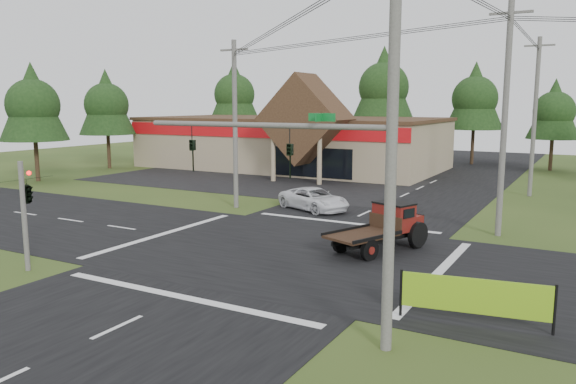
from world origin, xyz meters
The scene contains 21 objects.
ground centered at (0.00, 0.00, 0.00)m, with size 120.00×120.00×0.00m, color #2C4418.
road_ns centered at (0.00, 0.00, 0.01)m, with size 12.00×120.00×0.02m, color black.
road_ew centered at (0.00, 0.00, 0.01)m, with size 120.00×12.00×0.02m, color black.
parking_apron centered at (-14.00, 19.00, 0.01)m, with size 28.00×14.00×0.02m, color black.
cvs_building centered at (-15.70, 29.57, 2.78)m, with size 30.40×18.20×9.19m.
traffic_signal_mast centered at (5.82, -7.50, 4.43)m, with size 8.12×0.24×7.00m.
traffic_signal_corner centered at (-7.50, -7.32, 3.52)m, with size 0.53×2.48×4.40m.
utility_pole_nr centered at (7.50, -7.50, 5.64)m, with size 2.00×0.30×11.00m.
utility_pole_nw centered at (-8.00, 8.00, 5.39)m, with size 2.00×0.30×10.50m.
utility_pole_ne centered at (8.00, 8.00, 5.89)m, with size 2.00×0.30×11.50m.
utility_pole_n centered at (8.00, 22.00, 5.74)m, with size 2.00×0.30×11.20m.
tree_row_a centered at (-30.00, 40.00, 8.05)m, with size 6.72×6.72×12.12m.
tree_row_b centered at (-20.00, 42.00, 6.70)m, with size 5.60×5.60×10.10m.
tree_row_c centered at (-10.00, 41.00, 8.72)m, with size 7.28×7.28×13.13m.
tree_row_d centered at (0.00, 42.00, 7.38)m, with size 6.16×6.16×11.11m.
tree_row_e centered at (8.00, 40.00, 6.03)m, with size 5.04×5.04×9.09m.
tree_side_w centered at (-32.00, 20.00, 6.70)m, with size 5.60×5.60×10.10m.
tree_side_w_near centered at (-30.00, 10.00, 6.70)m, with size 5.60×5.60×10.10m.
antique_flatbed_truck centered at (3.74, 2.18, 1.08)m, with size 1.98×5.18×2.17m, color #54160C, non-canonical shape.
roadside_banner centered at (9.26, -4.65, 0.76)m, with size 4.48×0.13×1.53m, color #77AD17, non-canonical shape.
white_pickup centered at (-3.24, 9.67, 0.69)m, with size 2.30×4.98×1.38m, color white.
Camera 1 is at (12.19, -21.41, 6.62)m, focal length 35.00 mm.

